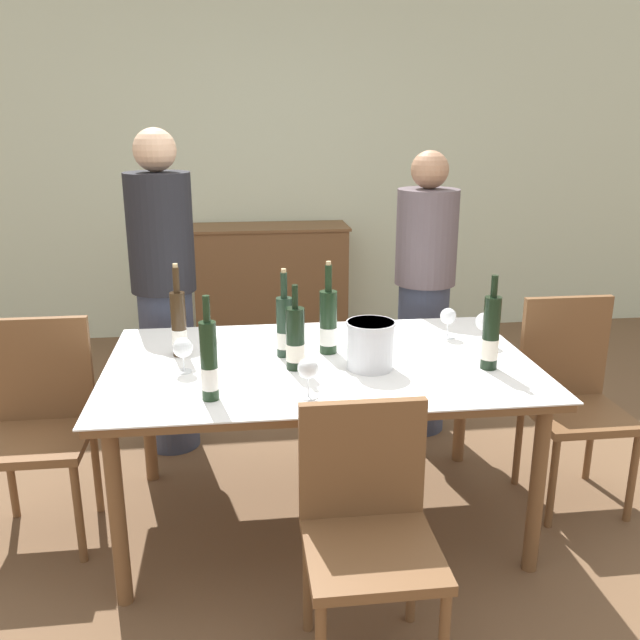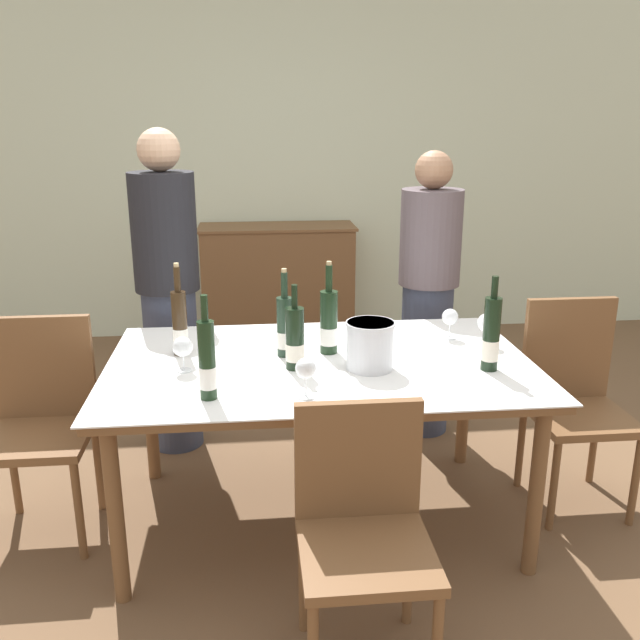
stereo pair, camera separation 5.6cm
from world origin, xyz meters
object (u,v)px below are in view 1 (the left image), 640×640
wine_bottle_0 (491,335)px  wine_glass_1 (308,370)px  ice_bucket (370,344)px  sideboard_cabinet (271,284)px  person_guest_left (424,297)px  wine_glass_2 (485,322)px  wine_bottle_1 (295,340)px  wine_glass_0 (183,349)px  wine_bottle_3 (179,325)px  chair_left_end (39,415)px  wine_bottle_5 (285,327)px  wine_bottle_2 (209,363)px  wine_bottle_4 (328,323)px  dining_table (320,375)px  chair_right_end (571,388)px  chair_near_front (368,519)px  person_host (165,295)px  wine_glass_3 (448,317)px

wine_bottle_0 → wine_glass_1: size_ratio=2.56×
ice_bucket → wine_bottle_0: wine_bottle_0 is taller
sideboard_cabinet → person_guest_left: person_guest_left is taller
wine_glass_2 → person_guest_left: (-0.07, 0.74, -0.07)m
wine_bottle_1 → wine_glass_0: size_ratio=2.43×
wine_bottle_0 → wine_bottle_1: size_ratio=1.11×
ice_bucket → wine_glass_0: (-0.75, 0.05, -0.00)m
wine_bottle_3 → chair_left_end: wine_bottle_3 is taller
wine_bottle_5 → wine_glass_2: (0.90, 0.04, -0.02)m
wine_bottle_3 → person_guest_left: person_guest_left is taller
wine_bottle_1 → wine_bottle_5: 0.16m
wine_bottle_2 → wine_glass_1: size_ratio=2.57×
wine_bottle_4 → wine_glass_1: bearing=-106.2°
wine_bottle_2 → wine_bottle_5: wine_bottle_2 is taller
ice_bucket → wine_bottle_3: size_ratio=0.50×
dining_table → wine_glass_1: size_ratio=11.68×
wine_bottle_0 → wine_bottle_3: bearing=166.1°
chair_right_end → wine_glass_2: bearing=175.3°
wine_bottle_5 → wine_glass_1: size_ratio=2.51×
wine_bottle_4 → wine_glass_1: wine_bottle_4 is taller
sideboard_cabinet → wine_bottle_0: wine_bottle_0 is taller
sideboard_cabinet → wine_bottle_1: (-0.03, -2.63, 0.41)m
wine_bottle_2 → chair_left_end: (-0.74, 0.43, -0.36)m
wine_glass_1 → chair_near_front: wine_glass_1 is taller
sideboard_cabinet → dining_table: size_ratio=0.68×
sideboard_cabinet → wine_bottle_0: size_ratio=3.10×
wine_bottle_3 → person_guest_left: size_ratio=0.26×
wine_bottle_4 → wine_glass_1: size_ratio=2.66×
wine_glass_2 → person_host: (-1.47, 0.69, -0.01)m
dining_table → ice_bucket: 0.28m
wine_bottle_1 → wine_glass_3: 0.80m
wine_bottle_1 → dining_table: bearing=33.8°
wine_glass_2 → wine_glass_0: bearing=-172.1°
wine_bottle_1 → chair_right_end: bearing=7.2°
wine_bottle_1 → chair_right_end: (1.29, 0.16, -0.34)m
wine_bottle_4 → person_guest_left: (0.64, 0.76, -0.10)m
wine_glass_1 → wine_glass_2: size_ratio=1.02×
dining_table → chair_near_front: chair_near_front is taller
chair_right_end → person_guest_left: (-0.49, 0.77, 0.25)m
wine_bottle_5 → chair_right_end: (1.32, 0.00, -0.35)m
wine_bottle_3 → wine_glass_0: bearing=-82.1°
wine_glass_1 → wine_bottle_2: bearing=175.8°
person_host → person_guest_left: size_ratio=1.07×
wine_glass_0 → chair_near_front: size_ratio=0.17×
wine_glass_0 → wine_bottle_1: bearing=-1.8°
wine_glass_3 → wine_bottle_3: bearing=-175.3°
wine_glass_2 → person_guest_left: person_guest_left is taller
dining_table → wine_bottle_1: size_ratio=5.05×
ice_bucket → chair_near_front: ice_bucket is taller
wine_bottle_5 → wine_glass_1: bearing=-83.6°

